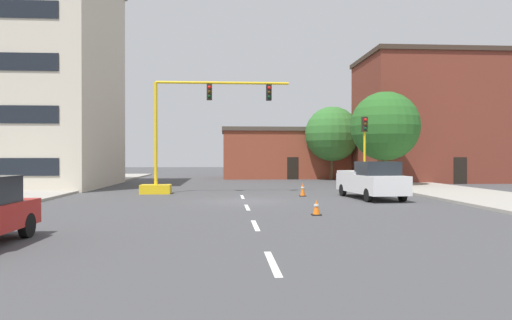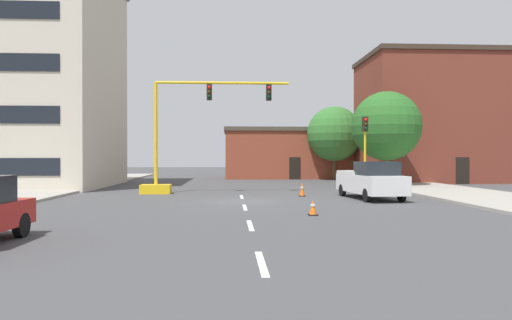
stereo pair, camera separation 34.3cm
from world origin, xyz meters
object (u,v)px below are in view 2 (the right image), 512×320
traffic_light_pole_right (365,137)px  tree_right_mid (386,126)px  traffic_cone_roadside_a (302,190)px  traffic_signal_gantry (175,157)px  tree_right_far (334,134)px  traffic_cone_roadside_b (313,208)px  pickup_truck_white (371,181)px

traffic_light_pole_right → tree_right_mid: 5.79m
traffic_light_pole_right → traffic_cone_roadside_a: 6.48m
traffic_signal_gantry → tree_right_far: (13.50, 16.61, 2.22)m
tree_right_far → traffic_cone_roadside_b: size_ratio=11.90×
traffic_signal_gantry → traffic_cone_roadside_b: bearing=-59.8°
tree_right_far → traffic_cone_roadside_a: bearing=-107.7°
tree_right_far → traffic_cone_roadside_b: tree_right_far is taller
traffic_signal_gantry → traffic_light_pole_right: (11.99, 0.88, 1.29)m
traffic_cone_roadside_b → traffic_signal_gantry: bearing=120.2°
pickup_truck_white → traffic_cone_roadside_b: pickup_truck_white is taller
traffic_light_pole_right → traffic_cone_roadside_a: size_ratio=6.15×
traffic_signal_gantry → tree_right_far: 21.52m
tree_right_far → pickup_truck_white: size_ratio=1.28×
pickup_truck_white → traffic_cone_roadside_b: size_ratio=9.28×
traffic_cone_roadside_a → traffic_light_pole_right: bearing=36.2°
tree_right_mid → pickup_truck_white: bearing=-112.8°
tree_right_far → traffic_cone_roadside_b: (-6.99, -27.76, -4.17)m
tree_right_mid → traffic_cone_roadside_a: (-7.58, -8.19, -4.14)m
traffic_cone_roadside_a → traffic_cone_roadside_b: bearing=-96.0°
traffic_light_pole_right → traffic_cone_roadside_b: bearing=-114.5°
traffic_light_pole_right → tree_right_far: bearing=84.5°
pickup_truck_white → tree_right_mid: bearing=67.2°
traffic_light_pole_right → traffic_cone_roadside_b: (-5.49, -12.03, -3.24)m
tree_right_mid → traffic_cone_roadside_b: (-8.50, -16.88, -4.23)m
tree_right_mid → traffic_cone_roadside_b: size_ratio=11.86×
traffic_cone_roadside_a → traffic_cone_roadside_b: 8.74m
traffic_cone_roadside_a → traffic_cone_roadside_b: (-0.92, -8.69, -0.09)m
traffic_light_pole_right → tree_right_mid: size_ratio=0.68×
traffic_signal_gantry → tree_right_mid: size_ratio=1.26×
traffic_signal_gantry → tree_right_mid: tree_right_mid is taller
tree_right_far → traffic_signal_gantry: bearing=-129.1°
traffic_signal_gantry → traffic_cone_roadside_b: traffic_signal_gantry is taller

